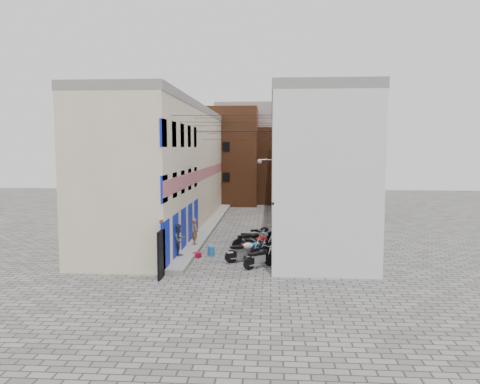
% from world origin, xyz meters
% --- Properties ---
extents(ground, '(90.00, 90.00, 0.00)m').
position_xyz_m(ground, '(0.00, 0.00, 0.00)').
color(ground, '#555250').
rests_on(ground, ground).
extents(plinth, '(0.90, 26.00, 0.25)m').
position_xyz_m(plinth, '(-2.05, 13.00, 0.12)').
color(plinth, gray).
rests_on(plinth, ground).
extents(building_left, '(5.10, 27.00, 9.00)m').
position_xyz_m(building_left, '(-4.98, 12.95, 4.50)').
color(building_left, beige).
rests_on(building_left, ground).
extents(building_right, '(5.94, 26.00, 9.00)m').
position_xyz_m(building_right, '(5.00, 13.00, 4.51)').
color(building_right, silver).
rests_on(building_right, ground).
extents(building_far_brick_left, '(6.00, 6.00, 10.00)m').
position_xyz_m(building_far_brick_left, '(-2.00, 28.00, 5.00)').
color(building_far_brick_left, brown).
rests_on(building_far_brick_left, ground).
extents(building_far_brick_right, '(5.00, 6.00, 8.00)m').
position_xyz_m(building_far_brick_right, '(3.00, 30.00, 4.00)').
color(building_far_brick_right, brown).
rests_on(building_far_brick_right, ground).
extents(building_far_concrete, '(8.00, 5.00, 11.00)m').
position_xyz_m(building_far_concrete, '(0.00, 34.00, 5.50)').
color(building_far_concrete, gray).
rests_on(building_far_concrete, ground).
extents(far_shopfront, '(2.00, 0.30, 2.40)m').
position_xyz_m(far_shopfront, '(0.00, 25.20, 1.20)').
color(far_shopfront, black).
rests_on(far_shopfront, ground).
extents(overhead_wires, '(5.80, 13.02, 1.32)m').
position_xyz_m(overhead_wires, '(0.00, 7.64, 7.12)').
color(overhead_wires, black).
rests_on(overhead_wires, ground).
extents(motorcycle_a, '(1.87, 1.72, 1.12)m').
position_xyz_m(motorcycle_a, '(1.90, 1.70, 0.56)').
color(motorcycle_a, black).
rests_on(motorcycle_a, ground).
extents(motorcycle_b, '(2.17, 1.52, 1.21)m').
position_xyz_m(motorcycle_b, '(1.05, 2.87, 0.61)').
color(motorcycle_b, silver).
rests_on(motorcycle_b, ground).
extents(motorcycle_c, '(1.87, 1.22, 1.04)m').
position_xyz_m(motorcycle_c, '(1.48, 3.71, 0.52)').
color(motorcycle_c, '#0B59A5').
rests_on(motorcycle_c, ground).
extents(motorcycle_d, '(2.15, 1.03, 1.20)m').
position_xyz_m(motorcycle_d, '(1.73, 4.70, 0.60)').
color(motorcycle_d, '#9B0B0B').
rests_on(motorcycle_d, ground).
extents(motorcycle_e, '(2.28, 1.38, 1.26)m').
position_xyz_m(motorcycle_e, '(1.27, 5.67, 0.63)').
color(motorcycle_e, black).
rests_on(motorcycle_e, ground).
extents(motorcycle_f, '(1.84, 0.74, 1.04)m').
position_xyz_m(motorcycle_f, '(1.26, 6.90, 0.52)').
color(motorcycle_f, '#BCBDC2').
rests_on(motorcycle_f, ground).
extents(motorcycle_g, '(2.10, 1.44, 1.17)m').
position_xyz_m(motorcycle_g, '(1.85, 7.94, 0.59)').
color(motorcycle_g, black).
rests_on(motorcycle_g, ground).
extents(person_a, '(0.54, 0.65, 1.53)m').
position_xyz_m(person_a, '(-2.00, 5.80, 1.02)').
color(person_a, '#966136').
rests_on(person_a, plinth).
extents(person_b, '(0.99, 1.05, 1.72)m').
position_xyz_m(person_b, '(-2.35, 2.80, 1.11)').
color(person_b, '#2F3747').
rests_on(person_b, plinth).
extents(water_jug_near, '(0.39, 0.39, 0.51)m').
position_xyz_m(water_jug_near, '(-0.78, 4.04, 0.25)').
color(water_jug_near, '#226CAD').
rests_on(water_jug_near, ground).
extents(water_jug_far, '(0.39, 0.39, 0.53)m').
position_xyz_m(water_jug_far, '(-0.86, 4.19, 0.27)').
color(water_jug_far, blue).
rests_on(water_jug_far, ground).
extents(red_crate, '(0.50, 0.42, 0.27)m').
position_xyz_m(red_crate, '(-1.55, 3.60, 0.13)').
color(red_crate, maroon).
rests_on(red_crate, ground).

